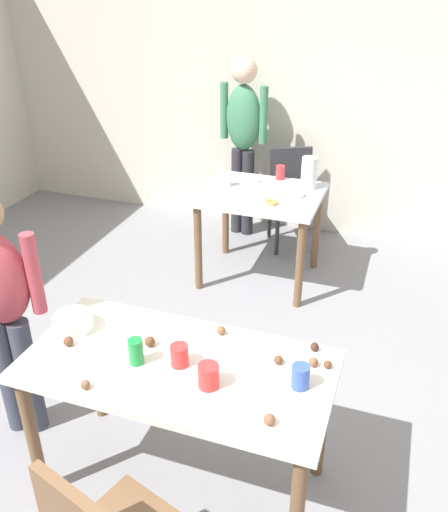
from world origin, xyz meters
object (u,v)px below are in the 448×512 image
Objects in this scene: pitcher_far at (309,173)px; dining_table_near at (177,380)px; person_adult_far at (243,132)px; mixing_bowl at (73,322)px; dining_table_far at (261,207)px; person_girl_near at (2,302)px; chair_far_table at (292,191)px; soda_can at (136,351)px.

dining_table_near is at bearing -92.85° from pitcher_far.
mixing_bowl is at bearing -89.23° from person_adult_far.
mixing_bowl is (-0.36, -2.02, 0.16)m from dining_table_far.
dining_table_near is 0.98× the size of person_girl_near.
dining_table_near is at bearing -3.61° from person_girl_near.
person_girl_near is at bearing -106.91° from chair_far_table.
dining_table_near is 0.98m from person_girl_near.
chair_far_table reaches higher than mixing_bowl.
pitcher_far reaches higher than chair_far_table.
dining_table_near is 0.85× the size of person_adult_far.
person_adult_far is at bearing 82.68° from person_girl_near.
pitcher_far is (0.28, 2.34, 0.07)m from soda_can.
chair_far_table is 0.68m from person_adult_far.
chair_far_table is 7.13× the size of soda_can.
mixing_bowl is at bearing 172.91° from dining_table_near.
dining_table_far is 0.66× the size of person_girl_near.
chair_far_table is 0.62× the size of person_girl_near.
chair_far_table is at bearing 80.90° from mixing_bowl.
soda_can is (0.44, -2.93, -0.17)m from person_adult_far.
person_adult_far is at bearing 116.75° from dining_table_far.
soda_can is 0.48× the size of pitcher_far.
mixing_bowl reaches higher than dining_table_near.
person_adult_far is at bearing 90.77° from mixing_bowl.
dining_table_near is 2.30m from pitcher_far.
chair_far_table is (0.08, 0.73, -0.13)m from dining_table_far.
person_adult_far reaches higher than soda_can.
dining_table_near is 5.43× the size of pitcher_far.
chair_far_table is 2.90m from soda_can.
dining_table_near is 11.22× the size of soda_can.
person_girl_near is at bearing -178.64° from mixing_bowl.
chair_far_table is 0.54× the size of person_adult_far.
person_girl_near is at bearing 176.39° from dining_table_near.
dining_table_near and dining_table_far have the same top height.
person_adult_far is (0.36, 2.81, 0.15)m from person_girl_near.
chair_far_table is (-0.13, 2.82, -0.15)m from dining_table_near.
pitcher_far reaches higher than dining_table_near.
person_adult_far is 2.96m from soda_can.
mixing_bowl is (-0.44, -2.75, 0.29)m from chair_far_table.
dining_table_far is (-0.21, 2.09, -0.02)m from dining_table_near.
dining_table_near is at bearing -87.45° from chair_far_table.
mixing_bowl is at bearing -100.01° from dining_table_far.
pitcher_far is at bearing 87.15° from dining_table_near.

